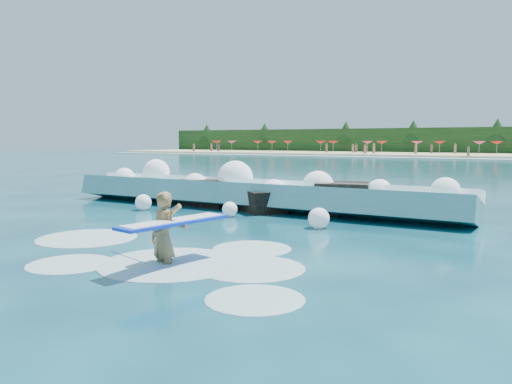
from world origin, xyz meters
TOP-DOWN VIEW (x-y plane):
  - ground at (0.00, 0.00)m, footprint 200.00×200.00m
  - beach at (0.00, 78.00)m, footprint 140.00×20.00m
  - wet_band at (0.00, 67.00)m, footprint 140.00×5.00m
  - treeline at (0.00, 88.00)m, footprint 140.00×4.00m
  - breaking_wave at (-1.31, 6.56)m, footprint 16.77×2.67m
  - rock_cluster at (-0.81, 6.60)m, footprint 8.07×3.27m
  - surfer_with_board at (1.83, -2.38)m, footprint 1.22×3.07m
  - wave_spray at (-1.69, 6.47)m, footprint 15.24×4.21m
  - surf_foam at (1.16, -1.78)m, footprint 9.01×5.30m
  - beach_umbrellas at (0.17, 79.76)m, footprint 109.71×6.56m
  - beachgoers at (-4.36, 74.77)m, footprint 104.63×12.65m

SIDE VIEW (x-z plane):
  - ground at x=0.00m, z-range 0.00..0.00m
  - surf_foam at x=1.16m, z-range -0.08..0.08m
  - wet_band at x=0.00m, z-range 0.00..0.08m
  - beach at x=0.00m, z-range 0.00..0.40m
  - rock_cluster at x=-0.81m, z-range -0.24..1.09m
  - breaking_wave at x=-1.31m, z-range -0.22..1.23m
  - surfer_with_board at x=1.83m, z-range -0.26..1.69m
  - wave_spray at x=-1.69m, z-range 0.02..1.92m
  - beachgoers at x=-4.36m, z-range 0.15..2.08m
  - beach_umbrellas at x=0.17m, z-range 2.00..2.50m
  - treeline at x=0.00m, z-range 0.00..5.00m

